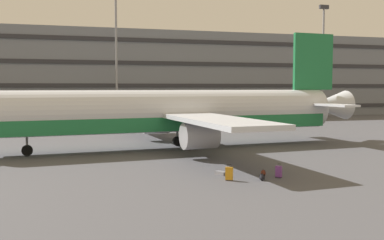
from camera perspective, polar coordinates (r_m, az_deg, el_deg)
ground_plane at (r=39.81m, az=-6.08°, el=-3.95°), size 600.00×600.00×0.00m
terminal_structure at (r=84.88m, az=-11.44°, el=5.75°), size 164.11×14.57×15.99m
airliner at (r=40.68m, az=-2.40°, el=0.91°), size 39.10×31.56×11.24m
light_mast_left at (r=72.27m, az=-9.82°, el=9.40°), size 1.80×0.50×21.07m
light_mast_center_left at (r=85.03m, az=16.66°, el=8.37°), size 1.80×0.50×20.68m
suitcase_silver at (r=28.75m, az=3.77°, el=-6.90°), size 0.72×0.85×0.23m
suitcase_purple at (r=28.26m, az=11.21°, el=-6.57°), size 0.43×0.44×0.87m
suitcase_teal at (r=26.98m, az=4.86°, el=-6.94°), size 0.50×0.40×0.99m
backpack_scuffed at (r=27.22m, az=9.07°, el=-7.37°), size 0.33×0.41×0.49m
backpack_laid_flat at (r=28.48m, az=9.25°, el=-6.86°), size 0.39×0.37×0.48m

